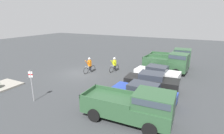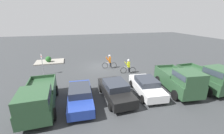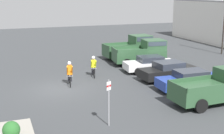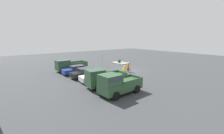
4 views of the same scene
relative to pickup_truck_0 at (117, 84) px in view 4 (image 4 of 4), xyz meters
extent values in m
plane|color=#383A3D|center=(7.75, -8.98, -1.21)|extent=(80.00, 80.00, 0.00)
cube|color=#2D5133|center=(0.02, -0.48, -0.34)|extent=(2.21, 5.00, 0.97)
cube|color=#2D5133|center=(-0.04, 1.00, 0.65)|extent=(1.92, 2.05, 1.01)
cube|color=#333D47|center=(-0.04, 1.00, 0.87)|extent=(1.97, 1.89, 0.44)
cube|color=#2D5133|center=(-0.89, -1.50, 0.27)|extent=(0.21, 2.95, 0.25)
cube|color=#2D5133|center=(1.02, -1.42, 0.27)|extent=(0.21, 2.95, 0.25)
cube|color=#2D5133|center=(0.13, -2.89, 0.27)|extent=(1.99, 0.17, 0.25)
cylinder|color=black|center=(-1.04, 1.00, -0.78)|extent=(0.26, 0.86, 0.85)
cylinder|color=black|center=(0.95, 1.09, -0.78)|extent=(0.26, 0.86, 0.85)
cylinder|color=black|center=(-0.90, -2.04, -0.78)|extent=(0.26, 0.86, 0.85)
cylinder|color=black|center=(1.08, -1.95, -0.78)|extent=(0.26, 0.86, 0.85)
cube|color=#2D5133|center=(2.82, -0.52, -0.31)|extent=(2.46, 5.02, 1.03)
cube|color=#2D5133|center=(2.97, 0.93, 0.66)|extent=(2.01, 2.11, 0.92)
cube|color=#333D47|center=(2.97, 0.93, 0.86)|extent=(2.06, 1.96, 0.40)
cube|color=#2D5133|center=(1.78, -1.39, 0.33)|extent=(0.37, 2.90, 0.25)
cube|color=#2D5133|center=(3.67, -1.58, 0.33)|extent=(0.37, 2.90, 0.25)
cube|color=#2D5133|center=(2.58, -2.89, 0.33)|extent=(1.99, 0.28, 0.25)
cylinder|color=black|center=(1.98, 1.08, -0.79)|extent=(0.30, 0.86, 0.84)
cylinder|color=black|center=(3.96, 0.88, -0.79)|extent=(0.30, 0.86, 0.84)
cylinder|color=black|center=(1.68, -1.91, -0.79)|extent=(0.30, 0.86, 0.84)
cylinder|color=black|center=(3.66, -2.11, -0.79)|extent=(0.30, 0.86, 0.84)
cube|color=white|center=(5.62, -0.77, -0.62)|extent=(2.10, 4.59, 0.63)
cube|color=#2D333D|center=(5.62, -0.77, -0.08)|extent=(1.73, 2.13, 0.46)
cylinder|color=black|center=(4.86, 0.72, -0.89)|extent=(0.23, 0.65, 0.64)
cylinder|color=black|center=(6.61, 0.58, -0.89)|extent=(0.23, 0.65, 0.64)
cylinder|color=black|center=(4.63, -2.13, -0.89)|extent=(0.23, 0.65, 0.64)
cylinder|color=black|center=(6.38, -2.27, -0.89)|extent=(0.23, 0.65, 0.64)
cube|color=black|center=(8.42, -0.63, -0.59)|extent=(2.04, 4.69, 0.69)
cube|color=#2D333D|center=(8.42, -0.63, 0.00)|extent=(1.73, 2.15, 0.49)
cylinder|color=black|center=(7.44, 0.80, -0.89)|extent=(0.21, 0.66, 0.65)
cylinder|color=black|center=(9.25, 0.89, -0.89)|extent=(0.21, 0.66, 0.65)
cylinder|color=black|center=(7.59, -2.15, -0.89)|extent=(0.21, 0.66, 0.65)
cylinder|color=black|center=(9.40, -2.06, -0.89)|extent=(0.21, 0.66, 0.65)
cube|color=#233D9E|center=(11.22, -0.52, -0.61)|extent=(1.92, 4.82, 0.67)
cube|color=#2D333D|center=(11.22, -0.52, -0.04)|extent=(1.64, 2.20, 0.48)
cylinder|color=black|center=(10.43, 1.04, -0.89)|extent=(0.21, 0.64, 0.63)
cylinder|color=black|center=(12.14, 0.96, -0.89)|extent=(0.21, 0.64, 0.63)
cylinder|color=black|center=(10.30, -2.00, -0.89)|extent=(0.21, 0.64, 0.63)
cylinder|color=black|center=(12.02, -2.08, -0.89)|extent=(0.21, 0.64, 0.63)
cube|color=#2D5133|center=(14.02, -0.74, -0.38)|extent=(2.16, 5.54, 0.91)
cube|color=#2D5133|center=(13.97, 0.90, 0.48)|extent=(1.90, 2.25, 0.81)
cube|color=#333D47|center=(13.97, 0.90, 0.65)|extent=(1.95, 2.08, 0.36)
cube|color=#2D5133|center=(13.10, -1.87, 0.20)|extent=(0.18, 3.29, 0.25)
cube|color=#2D5133|center=(15.01, -1.81, 0.20)|extent=(0.18, 3.29, 0.25)
cube|color=#2D5133|center=(14.10, -3.44, 0.20)|extent=(1.99, 0.14, 0.25)
cylinder|color=black|center=(12.97, 0.93, -0.80)|extent=(0.25, 0.83, 0.82)
cylinder|color=black|center=(14.96, 0.99, -0.80)|extent=(0.25, 0.83, 0.82)
cylinder|color=black|center=(13.08, -2.47, -0.80)|extent=(0.25, 0.83, 0.82)
cylinder|color=black|center=(15.07, -2.41, -0.80)|extent=(0.25, 0.83, 0.82)
torus|color=black|center=(7.58, -8.25, -0.86)|extent=(0.75, 0.19, 0.76)
torus|color=black|center=(6.47, -8.04, -0.86)|extent=(0.75, 0.19, 0.76)
cylinder|color=silver|center=(7.03, -8.14, -0.67)|extent=(0.58, 0.14, 0.40)
cylinder|color=silver|center=(7.03, -8.14, -0.46)|extent=(0.62, 0.15, 0.04)
cylinder|color=silver|center=(6.83, -8.10, -0.67)|extent=(0.04, 0.04, 0.37)
cylinder|color=silver|center=(7.45, -8.22, -0.43)|extent=(0.11, 0.46, 0.02)
cylinder|color=black|center=(6.93, -8.03, -0.72)|extent=(0.14, 0.14, 0.56)
cylinder|color=black|center=(6.90, -8.21, -0.72)|extent=(0.14, 0.14, 0.56)
cube|color=orange|center=(6.97, -8.13, -0.09)|extent=(0.30, 0.40, 0.69)
cylinder|color=orange|center=(7.23, -8.01, -0.09)|extent=(0.56, 0.19, 0.74)
cylinder|color=orange|center=(7.16, -8.34, -0.09)|extent=(0.56, 0.19, 0.74)
sphere|color=tan|center=(7.00, -8.14, 0.37)|extent=(0.23, 0.23, 0.23)
sphere|color=silver|center=(7.00, -8.14, 0.43)|extent=(0.25, 0.25, 0.25)
torus|color=black|center=(5.89, -5.89, -0.87)|extent=(0.73, 0.19, 0.73)
torus|color=black|center=(4.83, -5.69, -0.87)|extent=(0.73, 0.19, 0.73)
cylinder|color=silver|center=(5.36, -5.79, -0.69)|extent=(0.55, 0.14, 0.39)
cylinder|color=silver|center=(5.36, -5.79, -0.48)|extent=(0.59, 0.14, 0.04)
cylinder|color=silver|center=(5.18, -5.76, -0.69)|extent=(0.04, 0.04, 0.36)
cylinder|color=silver|center=(5.76, -5.87, -0.46)|extent=(0.11, 0.46, 0.02)
cylinder|color=black|center=(5.27, -5.69, -0.73)|extent=(0.14, 0.14, 0.55)
cylinder|color=black|center=(5.24, -5.86, -0.73)|extent=(0.14, 0.14, 0.55)
cube|color=yellow|center=(5.31, -5.78, -0.15)|extent=(0.30, 0.40, 0.61)
cylinder|color=yellow|center=(5.55, -5.66, -0.15)|extent=(0.54, 0.19, 0.67)
cylinder|color=yellow|center=(5.49, -5.99, -0.15)|extent=(0.54, 0.19, 0.67)
sphere|color=tan|center=(5.33, -5.79, 0.28)|extent=(0.25, 0.25, 0.25)
sphere|color=silver|center=(5.33, -5.79, 0.34)|extent=(0.27, 0.27, 0.27)
cylinder|color=#9E9EA3|center=(14.88, -7.93, 0.02)|extent=(0.06, 0.06, 2.46)
cube|color=white|center=(14.88, -7.93, 0.92)|extent=(0.15, 0.28, 0.45)
cube|color=red|center=(14.88, -7.93, 0.92)|extent=(0.16, 0.28, 0.10)
cube|color=gray|center=(14.80, -12.97, -1.13)|extent=(3.93, 2.59, 0.15)
sphere|color=#286028|center=(14.91, -12.71, -0.65)|extent=(0.81, 0.81, 0.81)
camera|label=1|loc=(22.95, 2.80, 4.93)|focal=28.00mm
camera|label=2|loc=(11.52, 9.69, 5.07)|focal=24.00mm
camera|label=3|loc=(28.90, -13.02, 5.50)|focal=50.00mm
camera|label=4|loc=(-11.64, 9.55, 4.79)|focal=24.00mm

